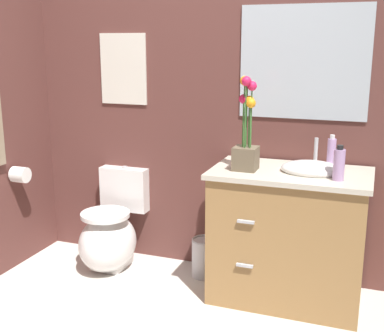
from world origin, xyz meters
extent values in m
cube|color=brown|center=(0.20, 1.43, 1.25)|extent=(4.22, 0.05, 2.50)
ellipsoid|color=white|center=(-0.70, 1.08, 0.20)|extent=(0.38, 0.48, 0.40)
cube|color=white|center=(-0.70, 1.13, 0.09)|extent=(0.22, 0.26, 0.18)
cube|color=white|center=(-0.70, 1.37, 0.52)|extent=(0.36, 0.13, 0.32)
cylinder|color=white|center=(-0.70, 1.06, 0.42)|extent=(0.34, 0.34, 0.03)
cylinder|color=#B7B7BC|center=(-0.70, 1.37, 0.68)|extent=(0.04, 0.04, 0.02)
cube|color=#9E7242|center=(0.55, 1.10, 0.40)|extent=(0.90, 0.52, 0.80)
cube|color=beige|center=(0.55, 1.10, 0.81)|extent=(0.94, 0.56, 0.03)
ellipsoid|color=white|center=(0.67, 1.10, 0.85)|extent=(0.36, 0.26, 0.10)
cylinder|color=#B7B7BC|center=(0.67, 1.26, 0.92)|extent=(0.02, 0.02, 0.18)
cube|color=#B7B7BC|center=(0.35, 0.83, 0.57)|extent=(0.10, 0.02, 0.02)
cube|color=#B7B7BC|center=(0.35, 0.83, 0.30)|extent=(0.10, 0.02, 0.02)
cube|color=brown|center=(0.29, 1.03, 0.90)|extent=(0.14, 0.14, 0.14)
cylinder|color=#386B2D|center=(0.32, 1.03, 1.15)|extent=(0.01, 0.01, 0.36)
sphere|color=#E01E51|center=(0.32, 1.03, 1.33)|extent=(0.06, 0.06, 0.06)
cylinder|color=#386B2D|center=(0.30, 1.05, 1.11)|extent=(0.01, 0.01, 0.28)
sphere|color=orange|center=(0.30, 1.05, 1.24)|extent=(0.06, 0.06, 0.06)
cylinder|color=#386B2D|center=(0.29, 1.05, 1.15)|extent=(0.01, 0.01, 0.37)
sphere|color=#E01E51|center=(0.29, 1.05, 1.34)|extent=(0.06, 0.06, 0.06)
cylinder|color=#386B2D|center=(0.27, 1.04, 1.11)|extent=(0.01, 0.01, 0.28)
sphere|color=#E01E51|center=(0.27, 1.04, 1.25)|extent=(0.06, 0.06, 0.06)
cylinder|color=#386B2D|center=(0.28, 1.03, 1.16)|extent=(0.01, 0.01, 0.39)
sphere|color=orange|center=(0.28, 1.03, 1.36)|extent=(0.06, 0.06, 0.06)
cylinder|color=#386B2D|center=(0.29, 1.00, 1.16)|extent=(0.01, 0.01, 0.39)
sphere|color=#E01E51|center=(0.29, 1.00, 1.36)|extent=(0.06, 0.06, 0.06)
cylinder|color=#386B2D|center=(0.32, 1.01, 1.10)|extent=(0.01, 0.01, 0.26)
sphere|color=orange|center=(0.32, 1.01, 1.23)|extent=(0.06, 0.06, 0.06)
cylinder|color=#B28CBF|center=(0.83, 0.98, 0.91)|extent=(0.06, 0.06, 0.17)
cylinder|color=black|center=(0.83, 0.98, 1.01)|extent=(0.03, 0.03, 0.02)
cylinder|color=#B28CBF|center=(0.77, 1.17, 0.93)|extent=(0.05, 0.05, 0.20)
cylinder|color=silver|center=(0.77, 1.17, 1.04)|extent=(0.03, 0.03, 0.02)
cylinder|color=#B7B7BC|center=(-0.02, 1.22, 0.13)|extent=(0.18, 0.18, 0.26)
torus|color=#B7B7BC|center=(-0.02, 1.22, 0.27)|extent=(0.18, 0.18, 0.01)
cube|color=silver|center=(-0.70, 1.40, 1.39)|extent=(0.35, 0.01, 0.49)
cube|color=#B2BCC6|center=(0.55, 1.40, 1.45)|extent=(0.80, 0.01, 0.70)
cylinder|color=white|center=(-1.29, 0.93, 0.68)|extent=(0.11, 0.11, 0.11)
camera|label=1|loc=(1.01, -1.84, 1.57)|focal=47.41mm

